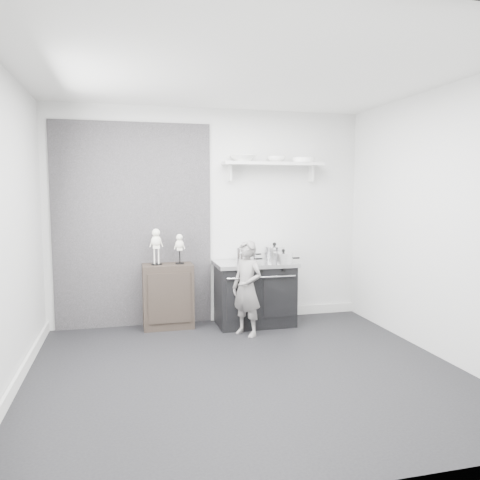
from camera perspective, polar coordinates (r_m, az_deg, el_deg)
name	(u,v)px	position (r m, az deg, el deg)	size (l,w,h in m)	color
ground	(245,371)	(4.52, 0.65, -15.73)	(4.00, 4.00, 0.00)	black
room_shell	(232,195)	(4.32, -0.97, 5.53)	(4.02, 3.62, 2.71)	silver
wall_shelf	(273,165)	(6.04, 4.06, 9.16)	(1.30, 0.26, 0.24)	silver
stove	(255,293)	(5.90, 1.81, -6.47)	(0.99, 0.62, 0.80)	black
side_cabinet	(168,296)	(5.84, -8.77, -6.75)	(0.60, 0.35, 0.79)	black
child	(247,288)	(5.44, 0.86, -5.90)	(0.40, 0.26, 1.11)	slate
pot_back_left	(245,254)	(5.93, 0.63, -1.71)	(0.33, 0.25, 0.21)	silver
pot_back_right	(274,253)	(5.99, 4.21, -1.58)	(0.36, 0.27, 0.22)	silver
pot_front_right	(283,258)	(5.72, 5.30, -2.17)	(0.33, 0.24, 0.18)	silver
pot_front_center	(248,259)	(5.61, 0.95, -2.27)	(0.28, 0.19, 0.17)	silver
skeleton_full	(156,244)	(5.72, -10.17, -0.47)	(0.14, 0.09, 0.51)	white
skeleton_torso	(180,247)	(5.75, -7.38, -0.82)	(0.12, 0.08, 0.42)	white
bowl_large	(243,158)	(5.93, 0.34, 9.92)	(0.32, 0.32, 0.08)	white
bowl_small	(276,159)	(6.05, 4.44, 9.79)	(0.23, 0.23, 0.07)	white
plate_stack	(303,160)	(6.18, 7.70, 9.62)	(0.29, 0.29, 0.06)	white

